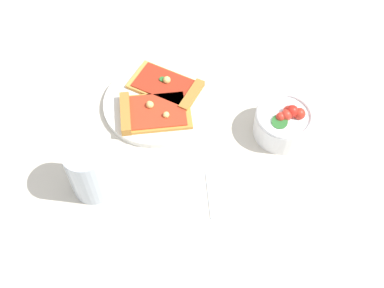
{
  "coord_description": "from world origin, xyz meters",
  "views": [
    {
      "loc": [
        0.65,
        0.06,
        0.85
      ],
      "look_at": [
        0.11,
        0.04,
        0.03
      ],
      "focal_mm": 46.33,
      "sensor_mm": 36.0,
      "label": 1
    }
  ],
  "objects": [
    {
      "name": "paper_napkin",
      "position": [
        0.2,
        0.13,
        0.0
      ],
      "size": [
        0.12,
        0.12,
        0.0
      ],
      "primitive_type": "cube",
      "rotation": [
        0.0,
        0.0,
        0.11
      ],
      "color": "white",
      "rests_on": "ground_plane"
    },
    {
      "name": "pizza_slice_far",
      "position": [
        0.02,
        -0.05,
        0.02
      ],
      "size": [
        0.12,
        0.16,
        0.02
      ],
      "color": "gold",
      "rests_on": "plate"
    },
    {
      "name": "plate",
      "position": [
        -0.01,
        -0.04,
        0.01
      ],
      "size": [
        0.22,
        0.22,
        0.01
      ],
      "primitive_type": "cylinder",
      "color": "white",
      "rests_on": "ground_plane"
    },
    {
      "name": "pizza_slice_near",
      "position": [
        -0.05,
        -0.01,
        0.02
      ],
      "size": [
        0.14,
        0.17,
        0.02
      ],
      "color": "gold",
      "rests_on": "plate"
    },
    {
      "name": "salad_bowl",
      "position": [
        0.05,
        0.23,
        0.03
      ],
      "size": [
        0.12,
        0.12,
        0.08
      ],
      "color": "white",
      "rests_on": "ground_plane"
    },
    {
      "name": "soda_glass",
      "position": [
        0.19,
        -0.14,
        0.06
      ],
      "size": [
        0.08,
        0.08,
        0.12
      ],
      "color": "silver",
      "rests_on": "ground_plane"
    },
    {
      "name": "ground_plane",
      "position": [
        0.0,
        0.0,
        0.0
      ],
      "size": [
        2.4,
        2.4,
        0.0
      ],
      "primitive_type": "plane",
      "color": "beige",
      "rests_on": "ground"
    }
  ]
}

